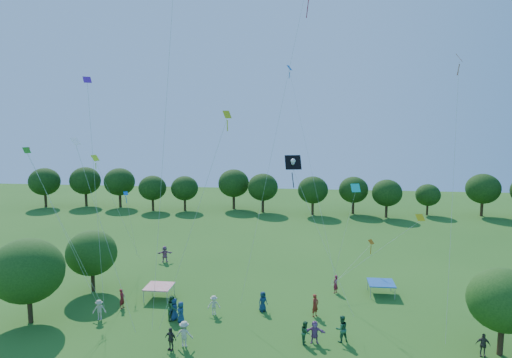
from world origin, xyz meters
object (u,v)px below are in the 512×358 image
Objects in this scene: near_tree_west at (27,271)px; tent_blue at (381,283)px; pirate_kite at (294,165)px; red_high_kite at (296,39)px; near_tree_east at (504,300)px; near_tree_north at (92,253)px; tent_red_stripe at (159,287)px.

tent_blue is at bearing 17.78° from near_tree_west.
red_high_kite is at bearing 89.99° from pirate_kite.
near_tree_west reaches higher than tent_blue.
red_high_kite is at bearing 12.63° from near_tree_west.
near_tree_west is 32.91m from near_tree_east.
near_tree_east is 22.48m from red_high_kite.
near_tree_west is at bearing -170.31° from pirate_kite.
near_tree_west reaches higher than near_tree_north.
near_tree_north is (1.74, 6.45, -0.54)m from near_tree_west.
near_tree_north is 0.49× the size of pirate_kite.
near_tree_north is at bearing -175.11° from tent_blue.
tent_red_stripe is at bearing 165.60° from near_tree_east.
near_tree_east reaches higher than near_tree_north.
pirate_kite reaches higher than near_tree_north.
pirate_kite is (17.64, -3.15, 8.28)m from near_tree_north.
red_high_kite is (-7.43, -4.25, 19.85)m from tent_blue.
tent_red_stripe is 19.00m from tent_blue.
tent_blue is 14.07m from pirate_kite.
near_tree_east reaches higher than tent_blue.
tent_blue is (25.07, 2.14, -2.43)m from near_tree_north.
tent_red_stripe is (-24.84, 6.38, -2.65)m from near_tree_east.
pirate_kite reaches higher than near_tree_east.
near_tree_north is 6.83m from tent_red_stripe.
near_tree_east is 2.59× the size of tent_blue.
red_high_kite is (-13.51, 5.17, 17.20)m from near_tree_east.
pirate_kite is at bearing -11.20° from tent_red_stripe.
near_tree_east is at bearing -14.40° from tent_red_stripe.
tent_red_stripe is (8.05, 5.55, -2.97)m from near_tree_west.
pirate_kite reaches higher than tent_red_stripe.
red_high_kite is (11.33, -1.21, 19.85)m from tent_red_stripe.
near_tree_west is 2.90× the size of tent_blue.
tent_red_stripe is at bearing -8.14° from near_tree_north.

